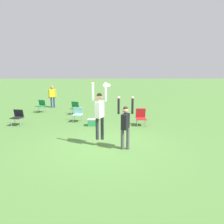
# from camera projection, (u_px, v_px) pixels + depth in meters

# --- Properties ---
(ground_plane) EXTENTS (120.00, 120.00, 0.00)m
(ground_plane) POSITION_uv_depth(u_px,v_px,m) (106.00, 146.00, 8.39)
(ground_plane) COLOR #4C7A38
(person_jumping) EXTENTS (0.58, 0.47, 2.18)m
(person_jumping) POSITION_uv_depth(u_px,v_px,m) (99.00, 110.00, 8.15)
(person_jumping) COLOR #2D2D38
(person_jumping) RESTS_ON ground_plane
(person_defending) EXTENTS (0.60, 0.49, 1.96)m
(person_defending) POSITION_uv_depth(u_px,v_px,m) (125.00, 122.00, 7.86)
(person_defending) COLOR #4C4C51
(person_defending) RESTS_ON ground_plane
(frisbee) EXTENTS (0.25, 0.24, 0.10)m
(frisbee) POSITION_uv_depth(u_px,v_px,m) (107.00, 85.00, 7.73)
(frisbee) COLOR white
(camping_chair_0) EXTENTS (0.52, 0.56, 0.88)m
(camping_chair_0) POSITION_uv_depth(u_px,v_px,m) (141.00, 116.00, 11.41)
(camping_chair_0) COLOR gray
(camping_chair_0) RESTS_ON ground_plane
(camping_chair_1) EXTENTS (0.62, 0.66, 0.82)m
(camping_chair_1) POSITION_uv_depth(u_px,v_px,m) (75.00, 107.00, 14.23)
(camping_chair_1) COLOR gray
(camping_chair_1) RESTS_ON ground_plane
(camping_chair_2) EXTENTS (0.62, 0.66, 0.81)m
(camping_chair_2) POSITION_uv_depth(u_px,v_px,m) (18.00, 116.00, 11.46)
(camping_chair_2) COLOR gray
(camping_chair_2) RESTS_ON ground_plane
(camping_chair_3) EXTENTS (0.75, 0.81, 0.82)m
(camping_chair_3) POSITION_uv_depth(u_px,v_px,m) (41.00, 105.00, 14.92)
(camping_chair_3) COLOR gray
(camping_chair_3) RESTS_ON ground_plane
(camping_chair_4) EXTENTS (0.61, 0.65, 0.79)m
(camping_chair_4) POSITION_uv_depth(u_px,v_px,m) (78.00, 113.00, 12.23)
(camping_chair_4) COLOR gray
(camping_chair_4) RESTS_ON ground_plane
(person_spectator_near) EXTENTS (0.61, 0.38, 1.68)m
(person_spectator_near) POSITION_uv_depth(u_px,v_px,m) (52.00, 94.00, 16.61)
(person_spectator_near) COLOR navy
(person_spectator_near) RESTS_ON ground_plane
(cooler_box) EXTENTS (0.48, 0.38, 0.36)m
(cooler_box) POSITION_uv_depth(u_px,v_px,m) (92.00, 122.00, 11.36)
(cooler_box) COLOR #2D8C4C
(cooler_box) RESTS_ON ground_plane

